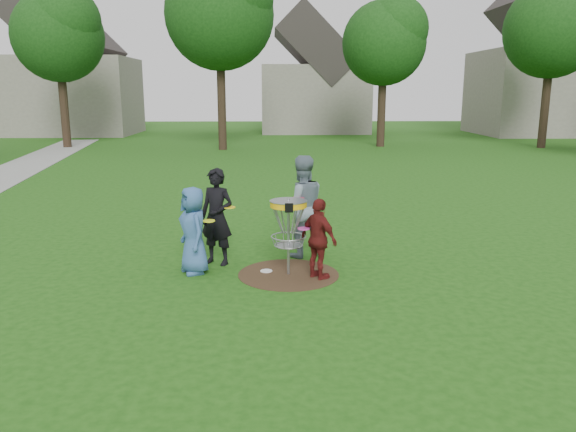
{
  "coord_description": "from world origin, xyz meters",
  "views": [
    {
      "loc": [
        -0.27,
        -9.52,
        3.21
      ],
      "look_at": [
        0.0,
        0.3,
        1.0
      ],
      "focal_mm": 35.0,
      "sensor_mm": 36.0,
      "label": 1
    }
  ],
  "objects_px": {
    "player_black": "(217,217)",
    "player_maroon": "(319,239)",
    "disc_golf_basket": "(288,219)",
    "player_blue": "(194,230)",
    "player_grey": "(301,206)"
  },
  "relations": [
    {
      "from": "player_black",
      "to": "player_grey",
      "type": "height_order",
      "value": "player_grey"
    },
    {
      "from": "player_maroon",
      "to": "disc_golf_basket",
      "type": "relative_size",
      "value": 1.03
    },
    {
      "from": "player_black",
      "to": "player_maroon",
      "type": "height_order",
      "value": "player_black"
    },
    {
      "from": "player_black",
      "to": "disc_golf_basket",
      "type": "xyz_separation_m",
      "value": [
        1.32,
        -0.68,
        0.11
      ]
    },
    {
      "from": "player_black",
      "to": "player_maroon",
      "type": "bearing_deg",
      "value": -1.04
    },
    {
      "from": "player_blue",
      "to": "player_grey",
      "type": "height_order",
      "value": "player_grey"
    },
    {
      "from": "player_black",
      "to": "player_grey",
      "type": "relative_size",
      "value": 0.91
    },
    {
      "from": "player_maroon",
      "to": "player_grey",
      "type": "bearing_deg",
      "value": -28.51
    },
    {
      "from": "disc_golf_basket",
      "to": "player_grey",
      "type": "bearing_deg",
      "value": 76.16
    },
    {
      "from": "player_maroon",
      "to": "disc_golf_basket",
      "type": "distance_m",
      "value": 0.65
    },
    {
      "from": "player_grey",
      "to": "player_maroon",
      "type": "distance_m",
      "value": 1.43
    },
    {
      "from": "player_blue",
      "to": "player_maroon",
      "type": "distance_m",
      "value": 2.23
    },
    {
      "from": "player_blue",
      "to": "player_black",
      "type": "xyz_separation_m",
      "value": [
        0.37,
        0.52,
        0.13
      ]
    },
    {
      "from": "player_black",
      "to": "disc_golf_basket",
      "type": "distance_m",
      "value": 1.49
    },
    {
      "from": "player_blue",
      "to": "disc_golf_basket",
      "type": "relative_size",
      "value": 1.13
    }
  ]
}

